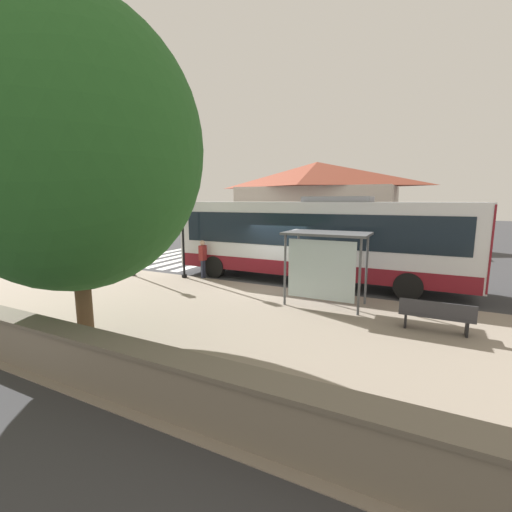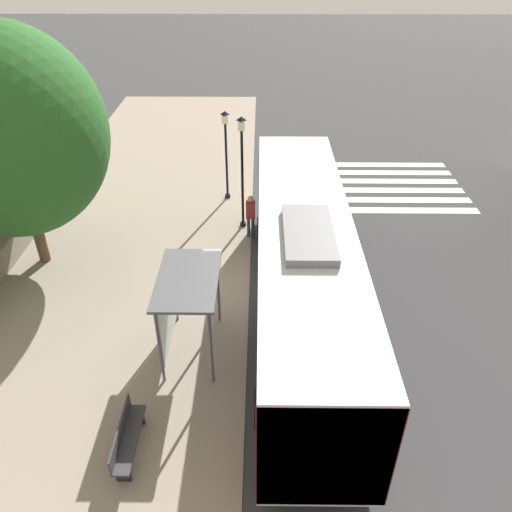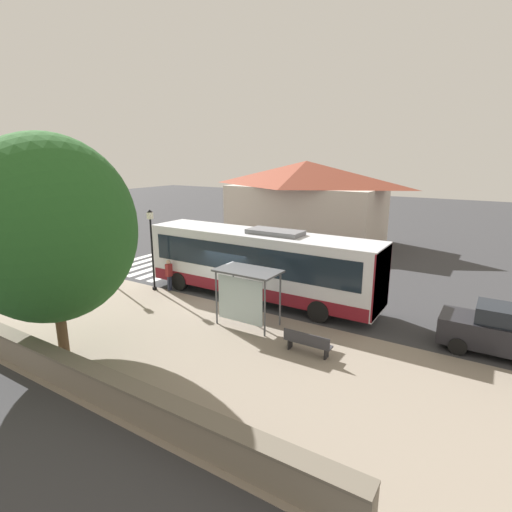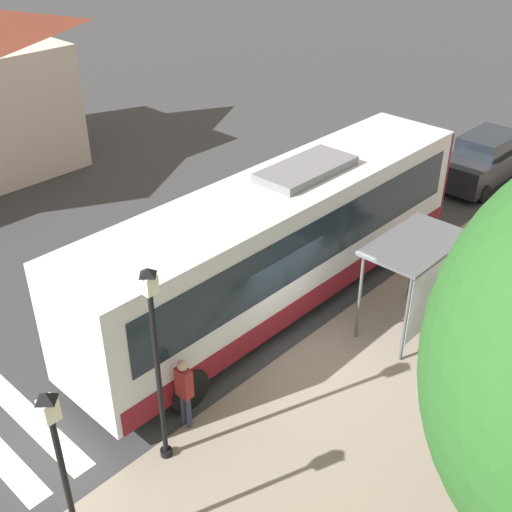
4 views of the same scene
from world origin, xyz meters
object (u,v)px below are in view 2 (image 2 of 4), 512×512
pedestrian (251,213)px  bench (127,438)px  shade_tree (10,133)px  street_lamp_far (242,165)px  street_lamp_near (226,148)px  bus_shelter (183,292)px  bus (303,267)px

pedestrian → bench: 9.74m
shade_tree → street_lamp_far: bearing=19.8°
street_lamp_near → street_lamp_far: bearing=-72.9°
bus_shelter → pedestrian: (1.64, 6.06, -1.00)m
bus → bus_shelter: size_ratio=4.54×
pedestrian → shade_tree: size_ratio=0.22×
bus_shelter → bus: bearing=22.5°
bench → shade_tree: bearing=121.4°
pedestrian → shade_tree: (-7.29, -1.68, 3.66)m
street_lamp_near → bus_shelter: bearing=-93.5°
street_lamp_far → bus_shelter: bearing=-100.9°
bus → street_lamp_near: 8.43m
pedestrian → street_lamp_near: (-1.07, 3.27, 1.26)m
bus_shelter → street_lamp_near: 9.35m
bus_shelter → street_lamp_far: size_ratio=0.62×
bus_shelter → bench: bearing=-106.1°
bus → street_lamp_far: 5.91m
pedestrian → shade_tree: shade_tree is taller
bus_shelter → pedestrian: bearing=74.9°
bench → shade_tree: 9.95m
bench → shade_tree: size_ratio=0.23×
pedestrian → bus_shelter: bearing=-105.1°
bus → shade_tree: shade_tree is taller
street_lamp_near → bench: bearing=-96.9°
shade_tree → pedestrian: bearing=13.0°
street_lamp_near → shade_tree: shade_tree is taller
bus → street_lamp_near: (-2.65, 8.00, 0.39)m
street_lamp_far → shade_tree: shade_tree is taller
pedestrian → street_lamp_near: street_lamp_near is taller
bus → bench: 6.40m
bus_shelter → street_lamp_far: 7.04m
bus_shelter → street_lamp_near: bearing=86.5°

